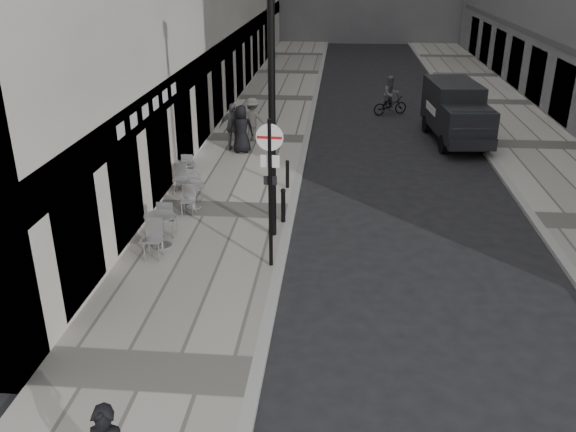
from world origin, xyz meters
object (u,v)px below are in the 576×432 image
at_px(lamppost, 272,90).
at_px(cyclist, 390,100).
at_px(panel_van, 456,110).
at_px(sign_post, 270,175).

xyz_separation_m(lamppost, cyclist, (4.04, 14.22, -3.30)).
bearing_deg(cyclist, lamppost, -128.92).
relative_size(lamppost, cyclist, 3.82).
bearing_deg(panel_van, lamppost, -127.81).
height_order(panel_van, cyclist, panel_van).
height_order(sign_post, panel_van, sign_post).
height_order(sign_post, cyclist, sign_post).
xyz_separation_m(lamppost, panel_van, (6.33, 9.92, -2.71)).
height_order(sign_post, lamppost, lamppost).
bearing_deg(lamppost, cyclist, 74.13).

